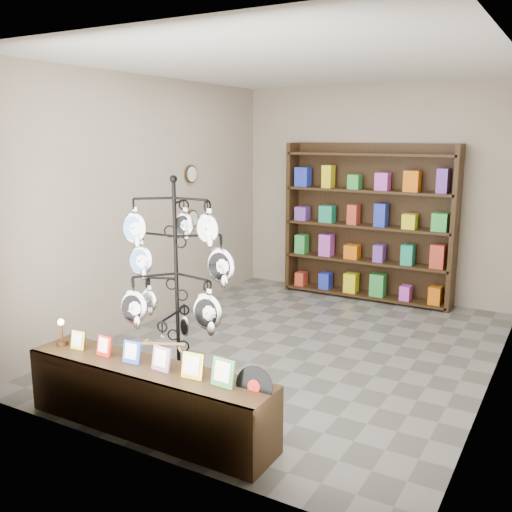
{
  "coord_description": "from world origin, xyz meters",
  "views": [
    {
      "loc": [
        2.58,
        -5.4,
        2.31
      ],
      "look_at": [
        0.06,
        -1.0,
        1.23
      ],
      "focal_mm": 40.0,
      "sensor_mm": 36.0,
      "label": 1
    }
  ],
  "objects": [
    {
      "name": "room_envelope",
      "position": [
        0.0,
        0.0,
        1.85
      ],
      "size": [
        5.0,
        5.0,
        5.0
      ],
      "color": "#AA9B88",
      "rests_on": "ground"
    },
    {
      "name": "front_shelf",
      "position": [
        -0.24,
        -2.2,
        0.27
      ],
      "size": [
        2.18,
        0.45,
        0.77
      ],
      "rotation": [
        0.0,
        0.0,
        -0.0
      ],
      "color": "black",
      "rests_on": "ground"
    },
    {
      "name": "wall_clocks",
      "position": [
        -1.97,
        0.8,
        1.5
      ],
      "size": [
        0.03,
        0.24,
        0.84
      ],
      "color": "black",
      "rests_on": "ground"
    },
    {
      "name": "display_tree",
      "position": [
        -0.36,
        -1.64,
        1.15
      ],
      "size": [
        1.07,
        1.07,
        1.99
      ],
      "rotation": [
        0.0,
        0.0,
        0.36
      ],
      "color": "black",
      "rests_on": "ground"
    },
    {
      "name": "back_shelving",
      "position": [
        0.0,
        2.3,
        1.03
      ],
      "size": [
        2.42,
        0.36,
        2.2
      ],
      "color": "black",
      "rests_on": "ground"
    },
    {
      "name": "ground",
      "position": [
        0.0,
        0.0,
        0.0
      ],
      "size": [
        5.0,
        5.0,
        0.0
      ],
      "primitive_type": "plane",
      "color": "slate",
      "rests_on": "ground"
    }
  ]
}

